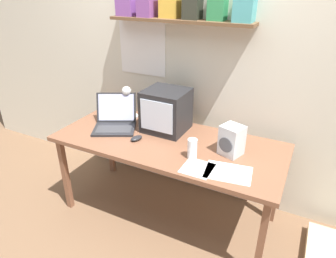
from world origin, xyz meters
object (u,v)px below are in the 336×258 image
(computer_mouse, at_px, (136,138))
(loose_paper_near_monitor, at_px, (228,172))
(corner_desk, at_px, (168,147))
(juice_glass, at_px, (192,150))
(desk_lamp, at_px, (128,100))
(loose_paper_near_laptop, at_px, (197,168))
(laptop, at_px, (115,119))
(crt_monitor, at_px, (166,110))
(space_heater, at_px, (232,140))

(computer_mouse, bearing_deg, loose_paper_near_monitor, -8.10)
(corner_desk, bearing_deg, juice_glass, -29.94)
(desk_lamp, relative_size, loose_paper_near_laptop, 1.51)
(desk_lamp, bearing_deg, laptop, -95.65)
(juice_glass, height_order, computer_mouse, juice_glass)
(crt_monitor, distance_m, loose_paper_near_monitor, 0.77)
(space_heater, relative_size, loose_paper_near_monitor, 0.67)
(computer_mouse, height_order, loose_paper_near_laptop, computer_mouse)
(corner_desk, height_order, loose_paper_near_monitor, loose_paper_near_monitor)
(loose_paper_near_laptop, bearing_deg, desk_lamp, 150.82)
(corner_desk, relative_size, loose_paper_near_monitor, 5.47)
(juice_glass, bearing_deg, desk_lamp, 154.24)
(laptop, distance_m, computer_mouse, 0.32)
(juice_glass, relative_size, computer_mouse, 1.25)
(crt_monitor, bearing_deg, computer_mouse, -113.12)
(laptop, relative_size, space_heater, 2.09)
(corner_desk, relative_size, crt_monitor, 5.19)
(juice_glass, bearing_deg, corner_desk, 150.06)
(desk_lamp, xyz_separation_m, space_heater, (1.00, -0.19, -0.07))
(corner_desk, xyz_separation_m, loose_paper_near_laptop, (0.35, -0.26, 0.06))
(laptop, height_order, loose_paper_near_laptop, laptop)
(crt_monitor, bearing_deg, loose_paper_near_monitor, -29.86)
(space_heater, bearing_deg, loose_paper_near_laptop, -96.86)
(corner_desk, xyz_separation_m, computer_mouse, (-0.22, -0.11, 0.07))
(juice_glass, xyz_separation_m, loose_paper_near_monitor, (0.28, -0.06, -0.06))
(crt_monitor, relative_size, space_heater, 1.57)
(corner_desk, distance_m, loose_paper_near_laptop, 0.44)
(corner_desk, height_order, space_heater, space_heater)
(desk_lamp, bearing_deg, loose_paper_near_monitor, -24.83)
(space_heater, bearing_deg, loose_paper_near_monitor, -57.37)
(loose_paper_near_monitor, distance_m, loose_paper_near_laptop, 0.20)
(laptop, height_order, juice_glass, laptop)
(crt_monitor, xyz_separation_m, space_heater, (0.59, -0.14, -0.06))
(desk_lamp, xyz_separation_m, juice_glass, (0.77, -0.37, -0.11))
(juice_glass, height_order, loose_paper_near_monitor, juice_glass)
(computer_mouse, bearing_deg, laptop, 155.82)
(corner_desk, height_order, crt_monitor, crt_monitor)
(desk_lamp, distance_m, computer_mouse, 0.46)
(juice_glass, relative_size, loose_paper_near_monitor, 0.45)
(laptop, bearing_deg, crt_monitor, -7.86)
(corner_desk, bearing_deg, space_heater, 2.82)
(crt_monitor, height_order, loose_paper_near_monitor, crt_monitor)
(desk_lamp, distance_m, space_heater, 1.02)
(crt_monitor, distance_m, computer_mouse, 0.34)
(corner_desk, distance_m, computer_mouse, 0.26)
(loose_paper_near_laptop, bearing_deg, loose_paper_near_monitor, 12.45)
(corner_desk, relative_size, loose_paper_near_laptop, 8.79)
(crt_monitor, height_order, desk_lamp, crt_monitor)
(desk_lamp, xyz_separation_m, loose_paper_near_laptop, (0.86, -0.48, -0.18))
(desk_lamp, height_order, juice_glass, desk_lamp)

